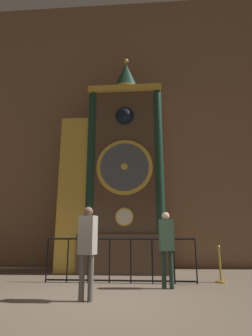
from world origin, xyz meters
name	(u,v)px	position (x,y,z in m)	size (l,w,h in m)	color
ground_plane	(97,301)	(0.00, 0.00, 0.00)	(28.00, 28.00, 0.00)	brown
cathedral_back_wall	(120,121)	(-0.09, 5.16, 6.05)	(24.00, 0.32, 12.11)	#846047
clock_tower	(117,176)	(-0.07, 3.89, 3.31)	(3.88, 1.78, 8.23)	brown
railing_fence	(120,258)	(0.26, 1.89, 0.63)	(4.04, 0.05, 1.15)	black
visitor_near	(87,243)	(-0.23, -0.03, 1.09)	(0.39, 0.31, 1.81)	#58554F
visitor_far	(167,242)	(1.46, 1.25, 1.07)	(0.37, 0.27, 1.79)	#213427
stanchion_post	(220,270)	(2.94, 2.16, 0.30)	(0.28, 0.28, 0.95)	#B28E33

